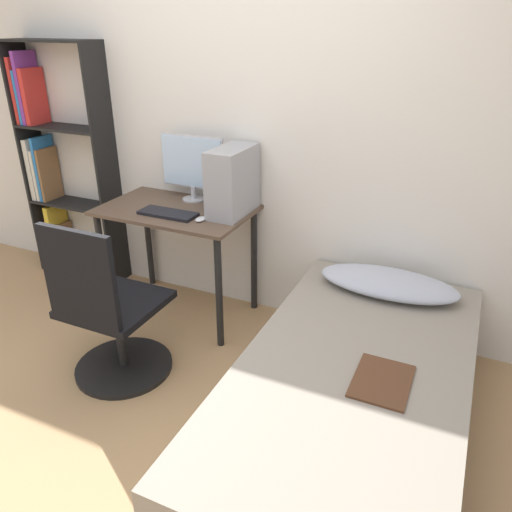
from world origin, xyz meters
name	(u,v)px	position (x,y,z in m)	size (l,w,h in m)	color
ground_plane	(105,442)	(0.00, 0.00, 0.00)	(14.00, 14.00, 0.00)	tan
wall_back	(241,130)	(0.00, 1.55, 1.25)	(8.00, 0.05, 2.50)	silver
desk	(177,227)	(-0.32, 1.22, 0.65)	(0.99, 0.61, 0.77)	brown
bookshelf	(55,171)	(-1.53, 1.41, 0.84)	(0.75, 0.24, 1.77)	black
office_chair	(110,321)	(-0.28, 0.44, 0.37)	(0.57, 0.57, 0.98)	black
bed	(350,403)	(1.08, 0.52, 0.23)	(1.04, 2.01, 0.46)	#4C3D2D
pillow	(388,283)	(1.08, 1.27, 0.51)	(0.79, 0.36, 0.11)	#B2B7C6
magazine	(382,381)	(1.22, 0.44, 0.47)	(0.24, 0.32, 0.01)	#56331E
monitor	(192,165)	(-0.30, 1.43, 1.02)	(0.47, 0.16, 0.44)	#B7B7BC
keyboard	(168,213)	(-0.30, 1.10, 0.78)	(0.38, 0.15, 0.02)	black
pc_tower	(233,181)	(0.06, 1.31, 0.98)	(0.19, 0.40, 0.42)	#99999E
mouse	(201,219)	(-0.06, 1.10, 0.78)	(0.06, 0.09, 0.02)	silver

